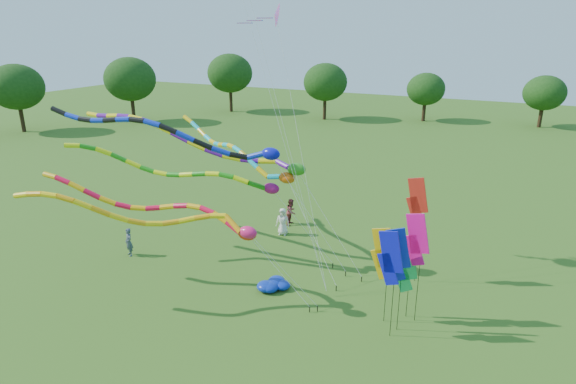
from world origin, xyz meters
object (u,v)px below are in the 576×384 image
at_px(blue_nylon_heap, 277,287).
at_px(person_c, 291,212).
at_px(person_b, 129,242).
at_px(tube_kite_red, 172,211).
at_px(person_a, 283,222).
at_px(tube_kite_orange, 164,218).

distance_m(blue_nylon_heap, person_c, 8.83).
bearing_deg(person_b, blue_nylon_heap, 28.09).
distance_m(tube_kite_red, person_c, 10.84).
bearing_deg(person_c, person_a, -176.12).
height_order(tube_kite_red, blue_nylon_heap, tube_kite_red).
bearing_deg(blue_nylon_heap, tube_kite_orange, -137.92).
relative_size(tube_kite_red, tube_kite_orange, 1.09).
xyz_separation_m(blue_nylon_heap, person_b, (-9.60, -0.20, 0.61)).
bearing_deg(person_c, tube_kite_orange, 172.60).
bearing_deg(blue_nylon_heap, person_a, 114.40).
xyz_separation_m(blue_nylon_heap, person_a, (-2.91, 6.42, 0.66)).
relative_size(tube_kite_orange, person_c, 6.85).
relative_size(person_a, person_c, 0.99).
bearing_deg(person_b, tube_kite_orange, -3.04).
relative_size(tube_kite_red, blue_nylon_heap, 8.72).
relative_size(person_b, person_c, 0.93).
height_order(person_b, person_c, person_c).
distance_m(person_b, person_c, 10.60).
distance_m(tube_kite_red, person_b, 6.26).
height_order(blue_nylon_heap, person_c, person_c).
distance_m(tube_kite_orange, person_a, 10.62).
xyz_separation_m(tube_kite_orange, blue_nylon_heap, (3.87, 3.50, -4.33)).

